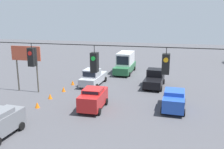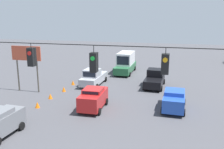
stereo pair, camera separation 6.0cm
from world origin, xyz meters
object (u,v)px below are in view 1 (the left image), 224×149
sedan_blue_oncoming_far (174,99)px  traffic_cone_farthest (73,83)px  pickup_truck_black_oncoming_deep (154,79)px  pickup_truck_silver_withflow_far (93,77)px  overhead_signal_span (63,90)px  traffic_cone_third (37,105)px  traffic_cone_fourth (50,96)px  sedan_red_withflow_mid (93,98)px  traffic_cone_fifth (64,89)px  roadside_billboard (26,58)px  box_truck_green_withflow_deep (125,63)px  traffic_cone_second (19,117)px

sedan_blue_oncoming_far → traffic_cone_farthest: 13.66m
pickup_truck_black_oncoming_deep → pickup_truck_silver_withflow_far: same height
overhead_signal_span → sedan_blue_oncoming_far: overhead_signal_span is taller
traffic_cone_third → traffic_cone_farthest: bearing=-90.7°
overhead_signal_span → sedan_blue_oncoming_far: bearing=-113.5°
sedan_blue_oncoming_far → pickup_truck_black_oncoming_deep: bearing=-71.3°
traffic_cone_fourth → traffic_cone_farthest: 5.62m
sedan_red_withflow_mid → traffic_cone_farthest: (5.19, -7.21, -0.76)m
sedan_red_withflow_mid → traffic_cone_fifth: bearing=-40.3°
pickup_truck_black_oncoming_deep → overhead_signal_span: bearing=81.6°
sedan_red_withflow_mid → traffic_cone_farthest: bearing=-54.2°
traffic_cone_farthest → overhead_signal_span: bearing=112.3°
sedan_red_withflow_mid → roadside_billboard: (9.06, -3.38, 2.86)m
box_truck_green_withflow_deep → traffic_cone_fourth: box_truck_green_withflow_deep is taller
traffic_cone_fifth → sedan_red_withflow_mid: bearing=139.7°
box_truck_green_withflow_deep → traffic_cone_second: bearing=75.4°
sedan_blue_oncoming_far → traffic_cone_fourth: size_ratio=7.81×
sedan_blue_oncoming_far → pickup_truck_silver_withflow_far: bearing=-31.3°
roadside_billboard → sedan_red_withflow_mid: bearing=159.5°
sedan_red_withflow_mid → traffic_cone_third: sedan_red_withflow_mid is taller
overhead_signal_span → sedan_blue_oncoming_far: 13.93m
pickup_truck_silver_withflow_far → overhead_signal_span: bearing=104.4°
pickup_truck_silver_withflow_far → traffic_cone_farthest: (2.53, 0.69, -0.69)m
pickup_truck_silver_withflow_far → roadside_billboard: roadside_billboard is taller
pickup_truck_silver_withflow_far → traffic_cone_second: (2.59, 12.00, -0.69)m
sedan_blue_oncoming_far → traffic_cone_second: sedan_blue_oncoming_far is taller
traffic_cone_farthest → roadside_billboard: 6.53m
traffic_cone_fourth → traffic_cone_farthest: (-0.17, -5.61, 0.00)m
overhead_signal_span → traffic_cone_third: size_ratio=32.71×
pickup_truck_silver_withflow_far → roadside_billboard: size_ratio=1.04×
box_truck_green_withflow_deep → traffic_cone_third: 17.54m
pickup_truck_silver_withflow_far → box_truck_green_withflow_deep: bearing=-108.2°
pickup_truck_black_oncoming_deep → sedan_red_withflow_mid: size_ratio=1.23×
overhead_signal_span → traffic_cone_farthest: overhead_signal_span is taller
traffic_cone_fifth → roadside_billboard: 5.46m
traffic_cone_fifth → pickup_truck_silver_withflow_far: bearing=-124.0°
overhead_signal_span → traffic_cone_fourth: (7.39, -11.99, -4.82)m
pickup_truck_black_oncoming_deep → box_truck_green_withflow_deep: 8.26m
pickup_truck_black_oncoming_deep → pickup_truck_silver_withflow_far: size_ratio=0.93×
traffic_cone_third → traffic_cone_fifth: (-0.21, -5.40, 0.00)m
pickup_truck_black_oncoming_deep → sedan_red_withflow_mid: 10.30m
pickup_truck_silver_withflow_far → box_truck_green_withflow_deep: (-2.54, -7.72, 0.55)m
overhead_signal_span → box_truck_green_withflow_deep: 26.34m
traffic_cone_farthest → traffic_cone_fifth: bearing=92.2°
sedan_red_withflow_mid → sedan_blue_oncoming_far: sedan_red_withflow_mid is taller
traffic_cone_third → roadside_billboard: roadside_billboard is taller
overhead_signal_span → traffic_cone_fifth: size_ratio=32.71×
pickup_truck_silver_withflow_far → traffic_cone_third: 9.39m
overhead_signal_span → traffic_cone_fifth: bearing=-64.2°
box_truck_green_withflow_deep → sedan_blue_oncoming_far: box_truck_green_withflow_deep is taller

